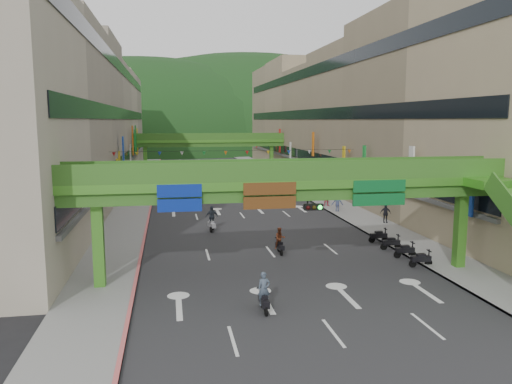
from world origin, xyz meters
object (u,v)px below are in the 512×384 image
Objects in this scene: overpass_near at (309,193)px; pedestrian_red at (328,199)px; scooter_rider_mid at (280,240)px; scooter_rider_near at (264,293)px; car_yellow at (225,180)px; car_silver at (170,172)px.

pedestrian_red is at bearing 69.45° from overpass_near.
overpass_near reaches higher than pedestrian_red.
overpass_near is at bearing -86.54° from scooter_rider_mid.
car_yellow is (3.56, 48.97, -0.25)m from scooter_rider_near.
overpass_near is 14.84× the size of scooter_rider_mid.
overpass_near is 15.37× the size of pedestrian_red.
car_silver is (-7.57, 50.46, -0.25)m from scooter_rider_mid.
scooter_rider_mid is at bearing 73.25° from scooter_rider_near.
car_yellow is at bearing 89.37° from scooter_rider_mid.
car_yellow is 2.22× the size of pedestrian_red.
car_silver is at bearing 98.53° from scooter_rider_mid.
scooter_rider_mid is 19.88m from pedestrian_red.
car_silver is 1.07× the size of car_yellow.
scooter_rider_mid reaches higher than car_silver.
scooter_rider_mid is 51.02m from car_silver.
scooter_rider_mid is at bearing -87.17° from car_yellow.
car_yellow is (0.42, 38.55, -0.27)m from scooter_rider_mid.
car_silver is 14.34m from car_yellow.
scooter_rider_near is 10.89m from scooter_rider_mid.
overpass_near is 25.62m from pedestrian_red.
overpass_near is 7.40m from scooter_rider_mid.
scooter_rider_near is at bearing -87.37° from car_silver.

